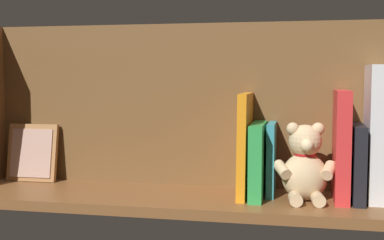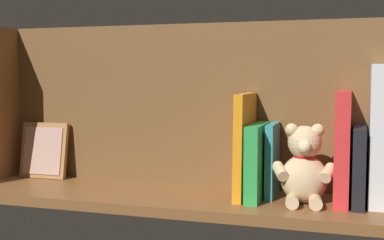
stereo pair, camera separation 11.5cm
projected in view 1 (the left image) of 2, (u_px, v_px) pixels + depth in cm
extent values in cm
cube|color=brown|center=(192.00, 200.00, 116.64)|extent=(109.50, 25.84, 2.20)
cube|color=brown|center=(201.00, 105.00, 125.31)|extent=(109.50, 1.50, 38.81)
cube|color=silver|center=(379.00, 133.00, 110.20)|extent=(5.34, 12.66, 28.72)
cube|color=black|center=(357.00, 163.00, 110.76)|extent=(2.51, 14.66, 16.18)
cube|color=red|center=(341.00, 145.00, 111.23)|extent=(3.00, 14.46, 23.40)
ellipsoid|color=#D1B284|center=(304.00, 177.00, 110.63)|extent=(10.53, 9.64, 10.11)
sphere|color=#D1B284|center=(305.00, 141.00, 109.98)|extent=(6.95, 6.95, 6.95)
sphere|color=#D1B284|center=(318.00, 129.00, 109.52)|extent=(2.69, 2.69, 2.69)
sphere|color=#D1B284|center=(293.00, 129.00, 110.00)|extent=(2.69, 2.69, 2.69)
sphere|color=beige|center=(307.00, 146.00, 107.09)|extent=(2.69, 2.69, 2.69)
cylinder|color=#D1B284|center=(329.00, 170.00, 108.78)|extent=(3.46, 5.38, 3.74)
cylinder|color=#D1B284|center=(282.00, 170.00, 109.66)|extent=(4.34, 5.50, 3.74)
cylinder|color=#D1B284|center=(318.00, 199.00, 106.47)|extent=(3.10, 4.07, 2.69)
cylinder|color=#D1B284|center=(295.00, 199.00, 106.89)|extent=(3.10, 4.07, 2.69)
torus|color=red|center=(305.00, 154.00, 110.21)|extent=(5.11, 5.11, 0.79)
cube|color=teal|center=(271.00, 159.00, 116.26)|extent=(1.66, 10.99, 16.07)
cube|color=green|center=(258.00, 160.00, 114.30)|extent=(2.85, 16.19, 16.13)
cube|color=orange|center=(245.00, 145.00, 114.99)|extent=(2.13, 15.43, 22.65)
cube|color=#9E6B3D|center=(33.00, 153.00, 131.89)|extent=(13.05, 3.84, 14.42)
cube|color=tan|center=(31.00, 153.00, 131.19)|extent=(10.96, 2.59, 11.99)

